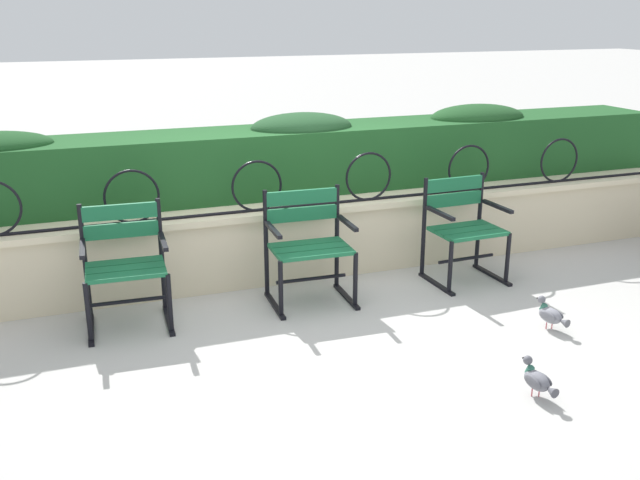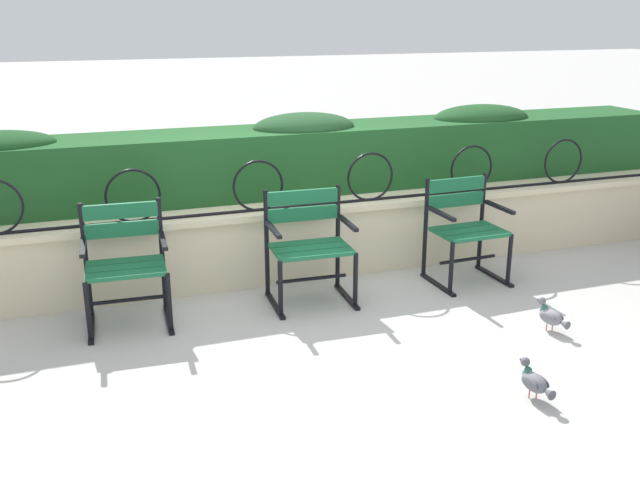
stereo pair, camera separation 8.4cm
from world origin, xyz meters
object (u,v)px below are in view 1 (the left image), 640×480
object	(u,v)px
park_chair_right	(463,226)
pigeon_far_side	(551,315)
park_chair_left	(125,262)
park_chair_centre	(308,243)
pigeon_near_chairs	(537,380)

from	to	relation	value
park_chair_right	pigeon_far_side	world-z (taller)	park_chair_right
park_chair_left	park_chair_centre	world-z (taller)	park_chair_left
park_chair_centre	pigeon_far_side	xyz separation A→B (m)	(1.43, -1.13, -0.36)
pigeon_near_chairs	pigeon_far_side	distance (m)	1.00
park_chair_left	pigeon_near_chairs	xyz separation A→B (m)	(2.13, -1.91, -0.35)
park_chair_left	park_chair_centre	distance (m)	1.37
park_chair_left	park_chair_right	distance (m)	2.73
park_chair_left	park_chair_right	bearing A→B (deg)	-0.93
pigeon_far_side	pigeon_near_chairs	bearing A→B (deg)	-131.84
park_chair_centre	park_chair_right	world-z (taller)	park_chair_centre
park_chair_left	park_chair_centre	xyz separation A→B (m)	(1.37, -0.03, 0.00)
pigeon_near_chairs	park_chair_right	bearing A→B (deg)	72.08
park_chair_right	pigeon_near_chairs	world-z (taller)	park_chair_right
park_chair_left	pigeon_far_side	size ratio (longest dim) A/B	3.01
park_chair_centre	park_chair_right	distance (m)	1.36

